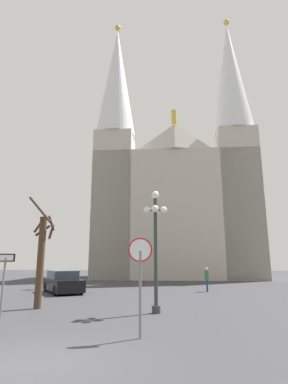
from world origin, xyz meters
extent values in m
plane|color=#38383D|center=(0.00, 0.00, 0.00)|extent=(120.00, 120.00, 0.00)
cube|color=#BCB5A5|center=(3.84, 32.37, 7.48)|extent=(19.70, 10.94, 14.95)
pyramid|color=#BCB5A5|center=(3.89, 28.03, 16.70)|extent=(6.87, 2.09, 3.50)
cylinder|color=gold|center=(3.89, 28.03, 19.35)|extent=(0.70, 0.70, 1.80)
cube|color=#BCB5A5|center=(-3.60, 29.23, 8.82)|extent=(4.66, 4.66, 17.63)
cone|color=silver|center=(-3.60, 29.23, 25.54)|extent=(5.06, 5.06, 15.82)
sphere|color=gold|center=(-3.60, 29.23, 33.85)|extent=(0.80, 0.80, 0.80)
cube|color=#BCB5A5|center=(11.35, 29.43, 8.82)|extent=(4.66, 4.66, 17.63)
cone|color=silver|center=(11.35, 29.43, 25.54)|extent=(5.06, 5.06, 15.82)
sphere|color=gold|center=(11.35, 29.43, 33.85)|extent=(0.80, 0.80, 0.80)
cylinder|color=slate|center=(2.16, 2.45, 1.22)|extent=(0.08, 0.08, 2.44)
cylinder|color=red|center=(2.16, 2.45, 2.48)|extent=(0.72, 0.13, 0.72)
cylinder|color=white|center=(2.16, 2.43, 2.48)|extent=(0.63, 0.09, 0.63)
cylinder|color=slate|center=(-2.67, 3.60, 1.13)|extent=(0.07, 0.07, 2.26)
cube|color=black|center=(-2.67, 3.60, 2.26)|extent=(0.59, 0.23, 0.28)
cube|color=white|center=(-2.67, 3.58, 2.26)|extent=(0.49, 0.18, 0.19)
cylinder|color=#2D3833|center=(2.44, 6.68, 2.44)|extent=(0.16, 0.16, 4.88)
cylinder|color=#2D3833|center=(2.44, 6.68, 0.15)|extent=(0.36, 0.36, 0.30)
sphere|color=white|center=(2.44, 6.68, 5.06)|extent=(0.34, 0.34, 0.34)
sphere|color=white|center=(2.81, 6.68, 4.37)|extent=(0.31, 0.31, 0.31)
cylinder|color=#2D3833|center=(2.62, 6.68, 4.37)|extent=(0.05, 0.37, 0.05)
sphere|color=white|center=(2.44, 7.05, 4.37)|extent=(0.31, 0.31, 0.31)
cylinder|color=#2D3833|center=(2.44, 6.86, 4.37)|extent=(0.37, 0.05, 0.05)
sphere|color=white|center=(2.07, 6.68, 4.37)|extent=(0.31, 0.31, 0.31)
cylinder|color=#2D3833|center=(2.26, 6.68, 4.37)|extent=(0.05, 0.37, 0.05)
sphere|color=white|center=(2.44, 6.31, 4.37)|extent=(0.31, 0.31, 0.31)
cylinder|color=#2D3833|center=(2.44, 6.49, 4.37)|extent=(0.37, 0.05, 0.05)
cylinder|color=#473323|center=(-3.05, 7.46, 2.11)|extent=(0.33, 0.33, 4.23)
cylinder|color=#473323|center=(-2.65, 7.49, 3.92)|extent=(0.17, 0.86, 0.65)
cylinder|color=#473323|center=(-3.03, 6.93, 4.51)|extent=(1.15, 0.16, 1.26)
cylinder|color=#473323|center=(-3.17, 7.76, 3.59)|extent=(0.70, 0.38, 0.59)
cylinder|color=#473323|center=(-3.26, 7.63, 3.93)|extent=(0.49, 0.58, 0.94)
cylinder|color=#473323|center=(-2.70, 7.68, 3.52)|extent=(0.56, 0.80, 0.66)
cube|color=black|center=(-4.21, 14.18, 0.53)|extent=(3.92, 4.68, 0.77)
cube|color=#333D47|center=(-4.33, 14.36, 1.19)|extent=(2.71, 2.96, 0.55)
cylinder|color=black|center=(-2.71, 13.37, 0.32)|extent=(0.53, 0.66, 0.64)
cylinder|color=black|center=(-4.08, 12.48, 0.32)|extent=(0.53, 0.66, 0.64)
cylinder|color=black|center=(-4.34, 15.88, 0.32)|extent=(0.53, 0.66, 0.64)
cylinder|color=black|center=(-5.71, 14.99, 0.32)|extent=(0.53, 0.66, 0.64)
cylinder|color=navy|center=(5.64, 15.69, 0.41)|extent=(0.12, 0.12, 0.82)
cylinder|color=navy|center=(5.66, 15.85, 0.41)|extent=(0.12, 0.12, 0.82)
cylinder|color=#33663F|center=(5.65, 15.77, 1.12)|extent=(0.32, 0.32, 0.61)
sphere|color=tan|center=(5.65, 15.77, 1.54)|extent=(0.22, 0.22, 0.22)
camera|label=1|loc=(3.03, -6.83, 2.19)|focal=28.49mm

